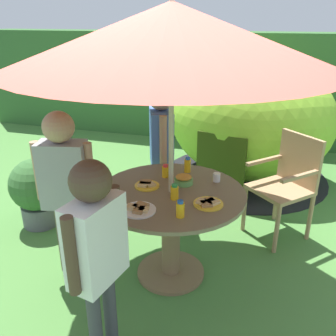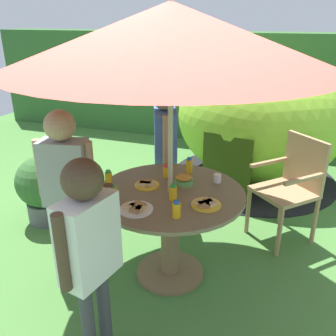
{
  "view_description": "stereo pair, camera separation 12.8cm",
  "coord_description": "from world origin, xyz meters",
  "px_view_note": "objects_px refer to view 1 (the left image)",
  "views": [
    {
      "loc": [
        0.66,
        -2.3,
        1.93
      ],
      "look_at": [
        -0.05,
        0.09,
        0.89
      ],
      "focal_mm": 38.67,
      "sensor_mm": 36.0,
      "label": 1
    },
    {
      "loc": [
        0.78,
        -2.26,
        1.93
      ],
      "look_at": [
        -0.05,
        0.09,
        0.89
      ],
      "focal_mm": 38.67,
      "sensor_mm": 36.0,
      "label": 2
    }
  ],
  "objects_px": {
    "snack_bowl": "(184,180)",
    "juice_bottle_mid_right": "(175,192)",
    "child_in_blue_shirt": "(161,138)",
    "plate_far_right": "(208,203)",
    "garden_table": "(171,217)",
    "dome_tent": "(248,119)",
    "child_in_white_shirt": "(96,242)",
    "patio_umbrella": "(172,35)",
    "child_in_grey_shirt": "(64,175)",
    "plate_near_right": "(139,209)",
    "juice_bottle_front_edge": "(180,209)",
    "juice_bottle_near_left": "(187,165)",
    "potted_plant": "(37,189)",
    "juice_bottle_mid_left": "(115,194)",
    "cup_near": "(217,177)",
    "juice_bottle_center_back": "(108,179)",
    "plate_center_front": "(147,185)",
    "juice_bottle_far_left": "(165,171)",
    "wooden_chair": "(287,180)"
  },
  "relations": [
    {
      "from": "potted_plant",
      "to": "child_in_blue_shirt",
      "type": "distance_m",
      "value": 1.32
    },
    {
      "from": "child_in_white_shirt",
      "to": "child_in_blue_shirt",
      "type": "bearing_deg",
      "value": 16.47
    },
    {
      "from": "juice_bottle_near_left",
      "to": "juice_bottle_center_back",
      "type": "relative_size",
      "value": 1.07
    },
    {
      "from": "juice_bottle_far_left",
      "to": "juice_bottle_mid_left",
      "type": "distance_m",
      "value": 0.53
    },
    {
      "from": "dome_tent",
      "to": "child_in_grey_shirt",
      "type": "bearing_deg",
      "value": -100.65
    },
    {
      "from": "juice_bottle_far_left",
      "to": "juice_bottle_center_back",
      "type": "bearing_deg",
      "value": -141.13
    },
    {
      "from": "plate_near_right",
      "to": "juice_bottle_far_left",
      "type": "bearing_deg",
      "value": 89.22
    },
    {
      "from": "juice_bottle_center_back",
      "to": "juice_bottle_mid_right",
      "type": "distance_m",
      "value": 0.54
    },
    {
      "from": "child_in_grey_shirt",
      "to": "juice_bottle_near_left",
      "type": "xyz_separation_m",
      "value": [
        0.8,
        0.56,
        -0.05
      ]
    },
    {
      "from": "child_in_grey_shirt",
      "to": "child_in_white_shirt",
      "type": "distance_m",
      "value": 0.9
    },
    {
      "from": "child_in_blue_shirt",
      "to": "juice_bottle_near_left",
      "type": "xyz_separation_m",
      "value": [
        0.34,
        -0.37,
        -0.09
      ]
    },
    {
      "from": "patio_umbrella",
      "to": "child_in_white_shirt",
      "type": "height_order",
      "value": "patio_umbrella"
    },
    {
      "from": "patio_umbrella",
      "to": "plate_near_right",
      "type": "distance_m",
      "value": 1.13
    },
    {
      "from": "child_in_blue_shirt",
      "to": "cup_near",
      "type": "xyz_separation_m",
      "value": [
        0.6,
        -0.48,
        -0.11
      ]
    },
    {
      "from": "plate_center_front",
      "to": "juice_bottle_front_edge",
      "type": "relative_size",
      "value": 1.61
    },
    {
      "from": "garden_table",
      "to": "juice_bottle_far_left",
      "type": "xyz_separation_m",
      "value": [
        -0.12,
        0.24,
        0.27
      ]
    },
    {
      "from": "juice_bottle_front_edge",
      "to": "child_in_white_shirt",
      "type": "bearing_deg",
      "value": -122.73
    },
    {
      "from": "child_in_white_shirt",
      "to": "snack_bowl",
      "type": "distance_m",
      "value": 1.03
    },
    {
      "from": "plate_center_front",
      "to": "juice_bottle_mid_right",
      "type": "relative_size",
      "value": 1.66
    },
    {
      "from": "wooden_chair",
      "to": "snack_bowl",
      "type": "relative_size",
      "value": 6.6
    },
    {
      "from": "snack_bowl",
      "to": "plate_center_front",
      "type": "xyz_separation_m",
      "value": [
        -0.26,
        -0.13,
        -0.02
      ]
    },
    {
      "from": "plate_center_front",
      "to": "juice_bottle_front_edge",
      "type": "height_order",
      "value": "juice_bottle_front_edge"
    },
    {
      "from": "juice_bottle_far_left",
      "to": "patio_umbrella",
      "type": "bearing_deg",
      "value": -64.53
    },
    {
      "from": "wooden_chair",
      "to": "cup_near",
      "type": "height_order",
      "value": "wooden_chair"
    },
    {
      "from": "potted_plant",
      "to": "juice_bottle_center_back",
      "type": "relative_size",
      "value": 5.68
    },
    {
      "from": "potted_plant",
      "to": "plate_far_right",
      "type": "height_order",
      "value": "plate_far_right"
    },
    {
      "from": "potted_plant",
      "to": "snack_bowl",
      "type": "xyz_separation_m",
      "value": [
        1.52,
        -0.22,
        0.4
      ]
    },
    {
      "from": "child_in_grey_shirt",
      "to": "snack_bowl",
      "type": "bearing_deg",
      "value": 9.08
    },
    {
      "from": "patio_umbrella",
      "to": "child_in_grey_shirt",
      "type": "xyz_separation_m",
      "value": [
        -0.77,
        -0.18,
        -0.97
      ]
    },
    {
      "from": "snack_bowl",
      "to": "juice_bottle_mid_right",
      "type": "relative_size",
      "value": 1.29
    },
    {
      "from": "juice_bottle_mid_left",
      "to": "cup_near",
      "type": "distance_m",
      "value": 0.81
    },
    {
      "from": "plate_far_right",
      "to": "plate_center_front",
      "type": "bearing_deg",
      "value": 162.82
    },
    {
      "from": "juice_bottle_far_left",
      "to": "juice_bottle_center_back",
      "type": "height_order",
      "value": "juice_bottle_center_back"
    },
    {
      "from": "juice_bottle_front_edge",
      "to": "juice_bottle_far_left",
      "type": "bearing_deg",
      "value": 115.38
    },
    {
      "from": "juice_bottle_center_back",
      "to": "patio_umbrella",
      "type": "bearing_deg",
      "value": 5.9
    },
    {
      "from": "garden_table",
      "to": "child_in_white_shirt",
      "type": "relative_size",
      "value": 0.86
    },
    {
      "from": "wooden_chair",
      "to": "juice_bottle_center_back",
      "type": "height_order",
      "value": "wooden_chair"
    },
    {
      "from": "patio_umbrella",
      "to": "juice_bottle_center_back",
      "type": "height_order",
      "value": "patio_umbrella"
    },
    {
      "from": "potted_plant",
      "to": "snack_bowl",
      "type": "distance_m",
      "value": 1.59
    },
    {
      "from": "child_in_blue_shirt",
      "to": "plate_far_right",
      "type": "xyz_separation_m",
      "value": [
        0.61,
        -0.88,
        -0.13
      ]
    },
    {
      "from": "dome_tent",
      "to": "child_in_blue_shirt",
      "type": "distance_m",
      "value": 1.56
    },
    {
      "from": "dome_tent",
      "to": "juice_bottle_near_left",
      "type": "relative_size",
      "value": 19.81
    },
    {
      "from": "juice_bottle_center_back",
      "to": "juice_bottle_mid_right",
      "type": "relative_size",
      "value": 1.06
    },
    {
      "from": "plate_near_right",
      "to": "juice_bottle_front_edge",
      "type": "relative_size",
      "value": 1.94
    },
    {
      "from": "wooden_chair",
      "to": "plate_center_front",
      "type": "bearing_deg",
      "value": -97.06
    },
    {
      "from": "garden_table",
      "to": "dome_tent",
      "type": "height_order",
      "value": "dome_tent"
    },
    {
      "from": "child_in_blue_shirt",
      "to": "snack_bowl",
      "type": "height_order",
      "value": "child_in_blue_shirt"
    },
    {
      "from": "plate_near_right",
      "to": "juice_bottle_far_left",
      "type": "relative_size",
      "value": 2.17
    },
    {
      "from": "snack_bowl",
      "to": "plate_near_right",
      "type": "bearing_deg",
      "value": -110.0
    },
    {
      "from": "dome_tent",
      "to": "patio_umbrella",
      "type": "bearing_deg",
      "value": -84.34
    }
  ]
}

